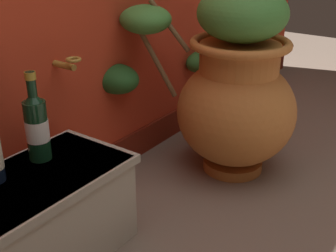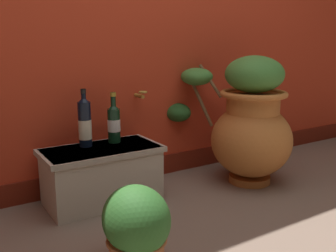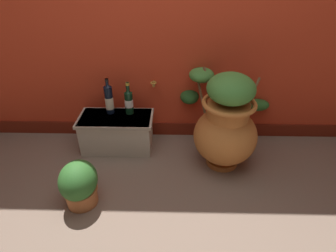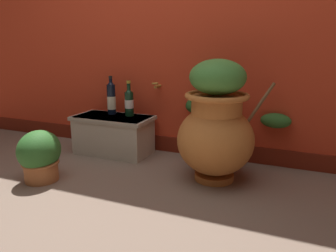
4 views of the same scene
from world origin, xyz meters
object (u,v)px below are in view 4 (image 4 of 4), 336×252
at_px(wine_bottle_left, 129,101).
at_px(wine_bottle_middle, 111,98).
at_px(terracotta_urn, 216,124).
at_px(potted_shrub, 40,155).

relative_size(wine_bottle_left, wine_bottle_middle, 0.91).
xyz_separation_m(terracotta_urn, potted_shrub, (-1.09, -0.51, -0.21)).
distance_m(wine_bottle_middle, potted_shrub, 0.84).
bearing_deg(terracotta_urn, wine_bottle_middle, 164.62).
bearing_deg(terracotta_urn, wine_bottle_left, 161.81).
bearing_deg(wine_bottle_middle, potted_shrub, -96.38).
relative_size(terracotta_urn, wine_bottle_left, 2.77).
bearing_deg(potted_shrub, wine_bottle_middle, 83.62).
distance_m(wine_bottle_left, wine_bottle_middle, 0.18).
xyz_separation_m(wine_bottle_left, potted_shrub, (-0.26, -0.78, -0.27)).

